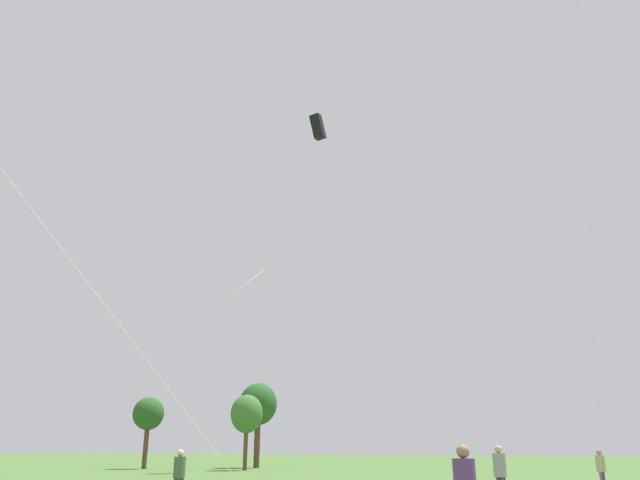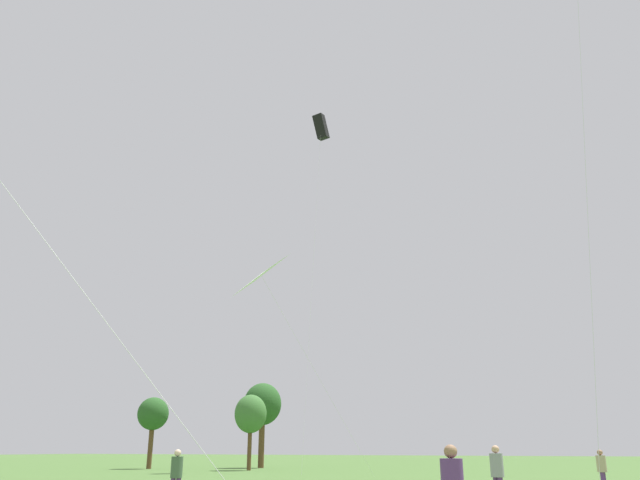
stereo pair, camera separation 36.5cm
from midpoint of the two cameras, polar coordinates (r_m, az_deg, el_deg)
The scene contains 8 objects.
person_standing_2 at distance 20.62m, azimuth 15.63°, elevation -19.69°, with size 0.39×0.39×1.76m.
person_standing_3 at distance 21.13m, azimuth -13.26°, elevation -20.00°, with size 0.36×0.36×1.64m.
person_standing_4 at distance 28.19m, azimuth 23.95°, elevation -18.51°, with size 0.36×0.36×1.62m.
kite_flying_0 at distance 58.16m, azimuth -0.39°, elevation 10.27°, with size 2.57×8.10×30.94m.
kite_flying_1 at distance 36.83m, azimuth -5.86°, elevation -3.18°, with size 5.22×10.59×12.48m.
park_tree_0 at distance 58.90m, azimuth -5.86°, elevation -14.77°, with size 3.42×3.42×7.34m.
park_tree_1 at distance 57.86m, azimuth -15.60°, elevation -15.11°, with size 2.66×2.66×5.88m.
park_tree_2 at distance 52.53m, azimuth -6.92°, elevation -15.54°, with size 2.58×2.58×5.81m.
Camera 1 is at (9.86, -12.42, 1.68)m, focal length 35.01 mm.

